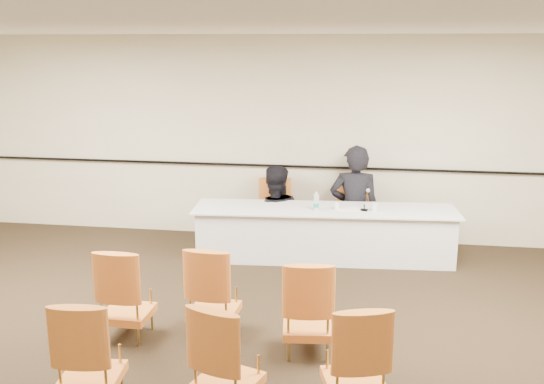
{
  "coord_description": "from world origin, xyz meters",
  "views": [
    {
      "loc": [
        1.24,
        -4.78,
        2.87
      ],
      "look_at": [
        0.09,
        2.6,
        1.03
      ],
      "focal_mm": 40.0,
      "sensor_mm": 36.0,
      "label": 1
    }
  ],
  "objects_px": {
    "aud_chair_back_left": "(90,352)",
    "aud_chair_back_mid": "(227,357)",
    "panel_table": "(324,234)",
    "water_bottle": "(316,201)",
    "coffee_cup": "(374,207)",
    "panelist_main": "(354,212)",
    "aud_chair_back_right": "(355,357)",
    "panelist_second_chair": "(274,213)",
    "panelist_main_chair": "(354,215)",
    "aud_chair_front_left": "(126,292)",
    "panelist_second": "(274,224)",
    "drinking_glass": "(336,206)",
    "microphone": "(364,201)",
    "aud_chair_front_right": "(308,306)",
    "aud_chair_front_mid": "(214,290)"
  },
  "relations": [
    {
      "from": "aud_chair_back_left",
      "to": "aud_chair_back_mid",
      "type": "relative_size",
      "value": 1.0
    },
    {
      "from": "panel_table",
      "to": "water_bottle",
      "type": "distance_m",
      "value": 0.5
    },
    {
      "from": "coffee_cup",
      "to": "aud_chair_back_mid",
      "type": "xyz_separation_m",
      "value": [
        -1.16,
        -3.64,
        -0.29
      ]
    },
    {
      "from": "water_bottle",
      "to": "aud_chair_back_left",
      "type": "distance_m",
      "value": 3.97
    },
    {
      "from": "panelist_main",
      "to": "aud_chair_back_right",
      "type": "distance_m",
      "value": 4.09
    },
    {
      "from": "panelist_main",
      "to": "water_bottle",
      "type": "height_order",
      "value": "panelist_main"
    },
    {
      "from": "water_bottle",
      "to": "aud_chair_back_mid",
      "type": "xyz_separation_m",
      "value": [
        -0.39,
        -3.57,
        -0.36
      ]
    },
    {
      "from": "panel_table",
      "to": "panelist_second_chair",
      "type": "xyz_separation_m",
      "value": [
        -0.77,
        0.48,
        0.12
      ]
    },
    {
      "from": "panelist_main_chair",
      "to": "aud_chair_front_left",
      "type": "relative_size",
      "value": 1.0
    },
    {
      "from": "panelist_main",
      "to": "panelist_second",
      "type": "xyz_separation_m",
      "value": [
        -1.15,
        -0.09,
        -0.2
      ]
    },
    {
      "from": "water_bottle",
      "to": "coffee_cup",
      "type": "bearing_deg",
      "value": 5.38
    },
    {
      "from": "panelist_main",
      "to": "drinking_glass",
      "type": "relative_size",
      "value": 19.57
    },
    {
      "from": "drinking_glass",
      "to": "aud_chair_back_left",
      "type": "distance_m",
      "value": 4.15
    },
    {
      "from": "microphone",
      "to": "coffee_cup",
      "type": "xyz_separation_m",
      "value": [
        0.13,
        -0.01,
        -0.08
      ]
    },
    {
      "from": "water_bottle",
      "to": "aud_chair_front_right",
      "type": "xyz_separation_m",
      "value": [
        0.14,
        -2.52,
        -0.36
      ]
    },
    {
      "from": "microphone",
      "to": "aud_chair_front_right",
      "type": "bearing_deg",
      "value": -84.3
    },
    {
      "from": "drinking_glass",
      "to": "aud_chair_front_mid",
      "type": "bearing_deg",
      "value": -114.6
    },
    {
      "from": "coffee_cup",
      "to": "aud_chair_back_mid",
      "type": "bearing_deg",
      "value": -107.66
    },
    {
      "from": "aud_chair_back_mid",
      "to": "panelist_second_chair",
      "type": "bearing_deg",
      "value": 112.27
    },
    {
      "from": "panelist_second",
      "to": "drinking_glass",
      "type": "xyz_separation_m",
      "value": [
        0.93,
        -0.49,
        0.45
      ]
    },
    {
      "from": "panel_table",
      "to": "aud_chair_front_right",
      "type": "relative_size",
      "value": 3.72
    },
    {
      "from": "aud_chair_back_right",
      "to": "panelist_second_chair",
      "type": "bearing_deg",
      "value": 91.61
    },
    {
      "from": "panelist_main_chair",
      "to": "water_bottle",
      "type": "height_order",
      "value": "water_bottle"
    },
    {
      "from": "water_bottle",
      "to": "aud_chair_back_mid",
      "type": "height_order",
      "value": "water_bottle"
    },
    {
      "from": "aud_chair_back_mid",
      "to": "panelist_second",
      "type": "bearing_deg",
      "value": 112.27
    },
    {
      "from": "panelist_main",
      "to": "aud_chair_back_right",
      "type": "relative_size",
      "value": 2.06
    },
    {
      "from": "panelist_second_chair",
      "to": "aud_chair_front_mid",
      "type": "relative_size",
      "value": 1.0
    },
    {
      "from": "aud_chair_front_right",
      "to": "aud_chair_back_left",
      "type": "relative_size",
      "value": 1.0
    },
    {
      "from": "panelist_main_chair",
      "to": "water_bottle",
      "type": "relative_size",
      "value": 3.8
    },
    {
      "from": "panelist_main",
      "to": "aud_chair_front_right",
      "type": "bearing_deg",
      "value": 83.74
    },
    {
      "from": "aud_chair_front_right",
      "to": "water_bottle",
      "type": "bearing_deg",
      "value": 86.19
    },
    {
      "from": "panelist_second_chair",
      "to": "aud_chair_front_left",
      "type": "bearing_deg",
      "value": -112.4
    },
    {
      "from": "microphone",
      "to": "aud_chair_back_right",
      "type": "height_order",
      "value": "microphone"
    },
    {
      "from": "aud_chair_front_right",
      "to": "aud_chair_back_left",
      "type": "bearing_deg",
      "value": -152.14
    },
    {
      "from": "panelist_main",
      "to": "aud_chair_front_right",
      "type": "xyz_separation_m",
      "value": [
        -0.36,
        -3.19,
        -0.04
      ]
    },
    {
      "from": "panelist_second_chair",
      "to": "aud_chair_back_mid",
      "type": "height_order",
      "value": "same"
    },
    {
      "from": "panelist_main_chair",
      "to": "panelist_second",
      "type": "distance_m",
      "value": 1.17
    },
    {
      "from": "panelist_main_chair",
      "to": "aud_chair_front_mid",
      "type": "bearing_deg",
      "value": -118.27
    },
    {
      "from": "panelist_main",
      "to": "aud_chair_back_mid",
      "type": "xyz_separation_m",
      "value": [
        -0.89,
        -4.24,
        -0.04
      ]
    },
    {
      "from": "aud_chair_front_mid",
      "to": "panelist_main_chair",
      "type": "bearing_deg",
      "value": 69.79
    },
    {
      "from": "aud_chair_front_left",
      "to": "aud_chair_back_mid",
      "type": "distance_m",
      "value": 1.68
    },
    {
      "from": "water_bottle",
      "to": "drinking_glass",
      "type": "bearing_deg",
      "value": 19.96
    },
    {
      "from": "panelist_main_chair",
      "to": "aud_chair_front_left",
      "type": "xyz_separation_m",
      "value": [
        -2.16,
        -3.15,
        0.0
      ]
    },
    {
      "from": "aud_chair_front_left",
      "to": "aud_chair_front_right",
      "type": "height_order",
      "value": "same"
    },
    {
      "from": "aud_chair_back_left",
      "to": "coffee_cup",
      "type": "bearing_deg",
      "value": 53.43
    },
    {
      "from": "panelist_second_chair",
      "to": "aud_chair_front_right",
      "type": "height_order",
      "value": "same"
    },
    {
      "from": "panelist_main_chair",
      "to": "microphone",
      "type": "distance_m",
      "value": 0.71
    },
    {
      "from": "microphone",
      "to": "water_bottle",
      "type": "height_order",
      "value": "microphone"
    },
    {
      "from": "coffee_cup",
      "to": "aud_chair_front_right",
      "type": "xyz_separation_m",
      "value": [
        -0.63,
        -2.59,
        -0.29
      ]
    },
    {
      "from": "microphone",
      "to": "aud_chair_front_mid",
      "type": "xyz_separation_m",
      "value": [
        -1.46,
        -2.37,
        -0.37
      ]
    }
  ]
}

